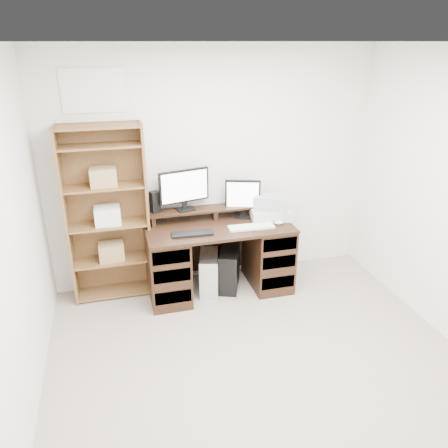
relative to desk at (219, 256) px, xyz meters
name	(u,v)px	position (x,y,z in m)	size (l,w,h in m)	color
room	(286,249)	(0.04, -1.64, 0.86)	(3.54, 4.04, 2.54)	#A39682
desk	(219,256)	(0.00, 0.00, 0.00)	(1.50, 0.70, 0.75)	black
riser_shelf	(214,210)	(0.00, 0.21, 0.45)	(1.40, 0.22, 0.12)	black
monitor_wide	(184,188)	(-0.31, 0.23, 0.72)	(0.53, 0.19, 0.43)	black
monitor_small	(243,197)	(0.31, 0.17, 0.58)	(0.37, 0.19, 0.41)	black
speaker	(155,202)	(-0.61, 0.24, 0.59)	(0.09, 0.09, 0.22)	black
keyboard_black	(192,234)	(-0.31, -0.17, 0.37)	(0.40, 0.13, 0.02)	black
keyboard_white	(251,227)	(0.30, -0.16, 0.37)	(0.47, 0.14, 0.02)	white
mouse	(279,222)	(0.61, -0.14, 0.38)	(0.10, 0.07, 0.04)	silver
printer	(270,213)	(0.58, 0.06, 0.41)	(0.42, 0.31, 0.10)	beige
basket	(271,202)	(0.58, 0.06, 0.54)	(0.35, 0.25, 0.15)	#9FA4A9
tower_silver	(209,272)	(-0.11, 0.00, -0.18)	(0.19, 0.43, 0.43)	silver
tower_black	(229,268)	(0.12, 0.01, -0.17)	(0.34, 0.49, 0.45)	black
bookshelf	(107,213)	(-1.09, 0.21, 0.53)	(0.80, 0.30, 1.80)	brown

